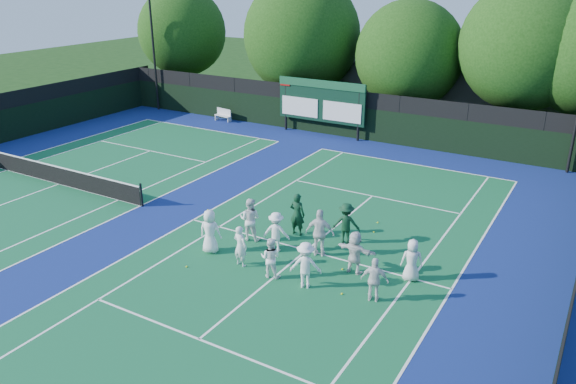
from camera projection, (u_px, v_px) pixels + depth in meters
The scene contains 33 objects.
ground at pixel (293, 261), 20.37m from camera, with size 120.00×120.00×0.00m, color #14370F.
court_apron at pixel (184, 217), 24.01m from camera, with size 34.00×32.00×0.01m, color navy.
near_court at pixel (307, 250), 21.17m from camera, with size 11.05×23.85×0.01m.
left_court at pixel (59, 184), 27.79m from camera, with size 11.05×23.85×0.01m.
back_fence at pixel (338, 115), 35.53m from camera, with size 34.00×0.08×3.00m.
divider_fence_right at pixel (576, 281), 16.41m from camera, with size 0.08×32.00×3.00m.
scoreboard at pixel (321, 101), 35.38m from camera, with size 6.00×0.21×3.55m.
clubhouse at pixel (438, 90), 39.82m from camera, with size 18.00×6.00×4.00m, color slate.
light_pole_left at pixel (151, 24), 40.58m from camera, with size 1.20×0.30×10.12m.
tennis_net at pixel (58, 175), 27.61m from camera, with size 11.30×0.10×1.10m.
bench at pixel (223, 114), 39.41m from camera, with size 1.42×0.62×0.87m.
tree_a at pixel (184, 34), 44.21m from camera, with size 6.87×6.87×8.86m.
tree_b at pixel (304, 39), 39.01m from camera, with size 8.13×8.13×9.73m.
tree_c at pixel (412, 58), 35.58m from camera, with size 6.85×6.85×8.34m.
tree_d at pixel (529, 49), 32.00m from camera, with size 7.51×7.51×9.65m.
tennis_ball_0 at pixel (187, 267), 19.94m from camera, with size 0.07×0.07×0.07m, color yellow.
tennis_ball_1 at pixel (374, 232), 22.60m from camera, with size 0.07×0.07×0.07m, color yellow.
tennis_ball_2 at pixel (342, 294), 18.26m from camera, with size 0.07×0.07×0.07m, color yellow.
tennis_ball_3 at pixel (208, 210), 24.69m from camera, with size 0.07×0.07×0.07m, color yellow.
tennis_ball_4 at pixel (378, 223), 23.45m from camera, with size 0.07×0.07×0.07m, color yellow.
tennis_ball_5 at pixel (342, 269), 19.76m from camera, with size 0.07×0.07×0.07m, color yellow.
player_front_0 at pixel (210, 231), 20.77m from camera, with size 0.83×0.54×1.69m, color white.
player_front_1 at pixel (240, 246), 19.83m from camera, with size 0.56×0.37×1.54m, color white.
player_front_2 at pixel (270, 258), 19.10m from camera, with size 0.71×0.55×1.45m, color white.
player_front_3 at pixel (306, 265), 18.44m from camera, with size 1.05×0.60×1.63m, color white.
player_front_4 at pixel (375, 280), 17.67m from camera, with size 0.89×0.37×1.52m, color silver.
player_back_0 at pixel (250, 219), 21.74m from camera, with size 0.84×0.66×1.73m, color white.
player_back_1 at pixel (276, 232), 20.86m from camera, with size 1.01×0.58×1.57m, color white.
player_back_2 at pixel (320, 233), 20.48m from camera, with size 1.07×0.45×1.83m, color silver.
player_back_3 at pixel (355, 252), 19.35m from camera, with size 1.45×0.46×1.57m, color silver.
player_back_4 at pixel (412, 260), 18.88m from camera, with size 0.74×0.48×1.51m, color white.
coach_left at pixel (297, 214), 22.17m from camera, with size 0.64×0.42×1.75m, color #0D321D.
coach_right at pixel (346, 223), 21.48m from camera, with size 1.06×0.61×1.65m, color #0E341D.
Camera 1 is at (9.00, -15.63, 9.80)m, focal length 35.00 mm.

